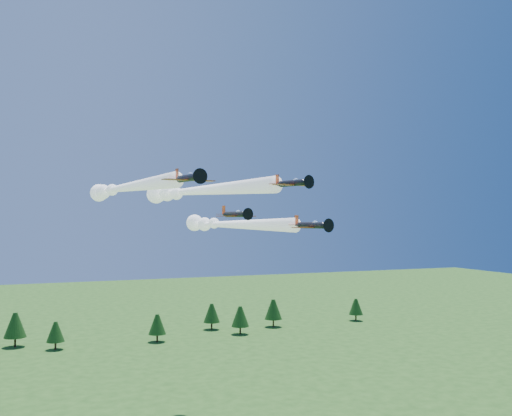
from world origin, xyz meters
name	(u,v)px	position (x,y,z in m)	size (l,w,h in m)	color
plane_lead	(196,191)	(-5.65, 15.58, 44.61)	(16.05, 44.61, 3.70)	black
plane_left	(125,188)	(-16.33, 27.02, 45.55)	(13.42, 51.22, 3.70)	black
plane_right	(230,224)	(5.09, 28.37, 38.57)	(15.04, 45.72, 3.70)	black
plane_slot	(235,214)	(-1.52, 6.74, 40.38)	(7.20, 7.94, 2.52)	black
treeline	(97,323)	(-12.00, 108.82, 6.28)	(169.45, 19.76, 11.06)	#382314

